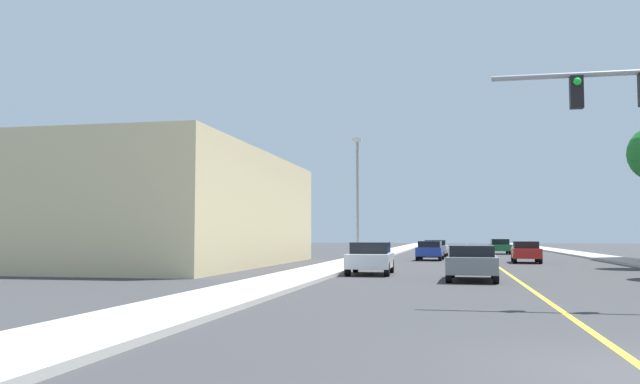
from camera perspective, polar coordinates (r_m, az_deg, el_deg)
ground at (r=51.31m, az=14.40°, el=-5.68°), size 192.00×192.00×0.00m
sidewalk_left at (r=51.64m, az=4.55°, el=-5.69°), size 2.63×168.00×0.15m
sidewalk_right at (r=52.48m, az=24.08°, el=-5.35°), size 2.63×168.00×0.15m
lane_marking_center at (r=51.31m, az=14.40°, el=-5.68°), size 0.16×144.00×0.01m
building_left_near at (r=40.46m, az=-14.65°, el=-1.58°), size 14.96×22.42×6.55m
street_lamp at (r=38.39m, az=3.31°, el=-0.09°), size 0.56×0.28×7.41m
car_silver at (r=54.77m, az=10.12°, el=-4.86°), size 2.00×4.41×1.38m
car_blue at (r=47.04m, az=9.65°, el=-5.05°), size 1.92×3.91×1.36m
car_gray at (r=26.52m, az=13.23°, el=-5.98°), size 2.07×4.42×1.38m
car_red at (r=44.13m, az=17.63°, el=-5.02°), size 1.89×4.02×1.39m
car_green at (r=63.83m, az=15.51°, el=-4.60°), size 1.83×4.40×1.42m
car_white at (r=29.86m, az=4.45°, el=-5.77°), size 2.01×3.96×1.46m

